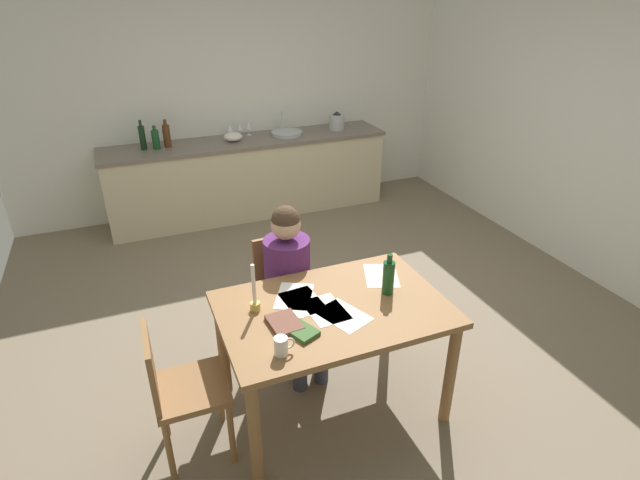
{
  "coord_description": "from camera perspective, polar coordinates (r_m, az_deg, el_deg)",
  "views": [
    {
      "loc": [
        -1.34,
        -3.26,
        2.49
      ],
      "look_at": [
        -0.14,
        -0.31,
        0.85
      ],
      "focal_mm": 28.17,
      "sensor_mm": 36.0,
      "label": 1
    }
  ],
  "objects": [
    {
      "name": "chair_side_empty",
      "position": [
        2.99,
        -15.66,
        -15.86
      ],
      "size": [
        0.41,
        0.41,
        0.88
      ],
      "color": "olive",
      "rests_on": "ground"
    },
    {
      "name": "mixing_bowl",
      "position": [
        5.83,
        -9.85,
        11.48
      ],
      "size": [
        0.21,
        0.21,
        0.09
      ],
      "primitive_type": "ellipsoid",
      "color": "white",
      "rests_on": "kitchen_counter"
    },
    {
      "name": "coffee_mug",
      "position": [
        2.63,
        -4.37,
        -11.9
      ],
      "size": [
        0.11,
        0.07,
        0.1
      ],
      "color": "white",
      "rests_on": "dining_table"
    },
    {
      "name": "wine_glass_near_sink",
      "position": [
        6.01,
        -8.13,
        12.69
      ],
      "size": [
        0.07,
        0.07,
        0.15
      ],
      "color": "silver",
      "rests_on": "kitchen_counter"
    },
    {
      "name": "kitchen_counter",
      "position": [
        6.02,
        -8.01,
        7.16
      ],
      "size": [
        3.23,
        0.64,
        0.9
      ],
      "color": "beige",
      "rests_on": "ground"
    },
    {
      "name": "wall_right",
      "position": [
        5.25,
        28.01,
        11.02
      ],
      "size": [
        0.12,
        5.2,
        2.6
      ],
      "primitive_type": "cube",
      "color": "silver",
      "rests_on": "ground"
    },
    {
      "name": "book_cookery",
      "position": [
        2.8,
        -2.42,
        -10.13
      ],
      "size": [
        0.2,
        0.25,
        0.03
      ],
      "primitive_type": "cube",
      "rotation": [
        0.0,
        0.0,
        0.41
      ],
      "color": "#375E2A",
      "rests_on": "dining_table"
    },
    {
      "name": "wine_glass_back_left",
      "position": [
        5.96,
        -10.19,
        12.42
      ],
      "size": [
        0.07,
        0.07,
        0.15
      ],
      "color": "silver",
      "rests_on": "kitchen_counter"
    },
    {
      "name": "paper_envelope",
      "position": [
        2.93,
        2.66,
        -8.55
      ],
      "size": [
        0.31,
        0.35,
        0.0
      ],
      "primitive_type": "cube",
      "rotation": [
        0.0,
        0.0,
        0.38
      ],
      "color": "white",
      "rests_on": "dining_table"
    },
    {
      "name": "bottle_oil",
      "position": [
        5.73,
        -19.52,
        10.95
      ],
      "size": [
        0.07,
        0.07,
        0.31
      ],
      "color": "black",
      "rests_on": "kitchen_counter"
    },
    {
      "name": "paper_letter",
      "position": [
        3.32,
        6.97,
        -4.02
      ],
      "size": [
        0.3,
        0.35,
        0.0
      ],
      "primitive_type": "cube",
      "rotation": [
        0.0,
        0.0,
        -0.38
      ],
      "color": "white",
      "rests_on": "dining_table"
    },
    {
      "name": "ground_plane",
      "position": [
        4.33,
        0.18,
        -8.22
      ],
      "size": [
        5.2,
        5.2,
        0.04
      ],
      "primitive_type": "cube",
      "color": "#7A6B56"
    },
    {
      "name": "dining_table",
      "position": [
        3.06,
        1.49,
        -9.25
      ],
      "size": [
        1.34,
        0.9,
        0.78
      ],
      "color": "olive",
      "rests_on": "ground"
    },
    {
      "name": "wall_back",
      "position": [
        6.13,
        -9.44,
        15.69
      ],
      "size": [
        5.2,
        0.12,
        2.6
      ],
      "primitive_type": "cube",
      "color": "silver",
      "rests_on": "ground"
    },
    {
      "name": "stovetop_kettle",
      "position": [
        6.21,
        1.93,
        13.31
      ],
      "size": [
        0.18,
        0.18,
        0.22
      ],
      "color": "#B7BABF",
      "rests_on": "kitchen_counter"
    },
    {
      "name": "wine_glass_by_kettle",
      "position": [
        5.98,
        -9.1,
        12.56
      ],
      "size": [
        0.07,
        0.07,
        0.15
      ],
      "color": "silver",
      "rests_on": "kitchen_counter"
    },
    {
      "name": "candlestick",
      "position": [
        2.95,
        -7.44,
        -6.48
      ],
      "size": [
        0.06,
        0.06,
        0.31
      ],
      "color": "gold",
      "rests_on": "dining_table"
    },
    {
      "name": "paper_notice",
      "position": [
        2.97,
        0.63,
        -7.92
      ],
      "size": [
        0.23,
        0.31,
        0.0
      ],
      "primitive_type": "cube",
      "rotation": [
        0.0,
        0.0,
        0.06
      ],
      "color": "white",
      "rests_on": "dining_table"
    },
    {
      "name": "chair_at_table",
      "position": [
        3.67,
        -4.09,
        -5.74
      ],
      "size": [
        0.42,
        0.42,
        0.88
      ],
      "color": "olive",
      "rests_on": "ground"
    },
    {
      "name": "person_seated",
      "position": [
        3.45,
        -3.3,
        -4.45
      ],
      "size": [
        0.34,
        0.6,
        1.19
      ],
      "color": "#592666",
      "rests_on": "ground"
    },
    {
      "name": "paper_receipt",
      "position": [
        3.04,
        -1.98,
        -7.0
      ],
      "size": [
        0.24,
        0.31,
        0.0
      ],
      "primitive_type": "cube",
      "rotation": [
        0.0,
        0.0,
        0.09
      ],
      "color": "white",
      "rests_on": "dining_table"
    },
    {
      "name": "book_magazine",
      "position": [
        2.85,
        -4.05,
        -9.42
      ],
      "size": [
        0.18,
        0.22,
        0.03
      ],
      "primitive_type": "cube",
      "rotation": [
        0.0,
        0.0,
        0.08
      ],
      "color": "brown",
      "rests_on": "dining_table"
    },
    {
      "name": "bottle_vinegar",
      "position": [
        5.71,
        -18.17,
        10.84
      ],
      "size": [
        0.08,
        0.08,
        0.25
      ],
      "color": "#194C23",
      "rests_on": "kitchen_counter"
    },
    {
      "name": "bottle_wine_red",
      "position": [
        5.74,
        -17.02,
        11.3
      ],
      "size": [
        0.08,
        0.08,
        0.3
      ],
      "color": "#593319",
      "rests_on": "kitchen_counter"
    },
    {
      "name": "paper_bill",
      "position": [
        3.09,
        -2.94,
        -6.38
      ],
      "size": [
        0.33,
        0.36,
        0.0
      ],
      "primitive_type": "cube",
      "rotation": [
        0.0,
        0.0,
        -0.49
      ],
      "color": "white",
      "rests_on": "dining_table"
    },
    {
      "name": "wine_bottle_on_table",
      "position": [
        3.09,
        7.78,
        -4.17
      ],
      "size": [
        0.07,
        0.07,
        0.27
      ],
      "color": "#194C23",
      "rests_on": "dining_table"
    },
    {
      "name": "sink_unit",
      "position": [
        6.01,
        -3.81,
        12.04
      ],
      "size": [
        0.36,
        0.36,
        0.24
      ],
      "color": "#B2B7BC",
      "rests_on": "kitchen_counter"
    }
  ]
}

